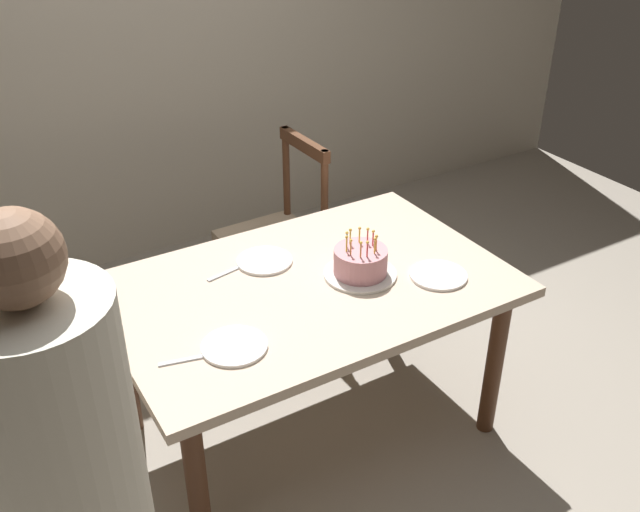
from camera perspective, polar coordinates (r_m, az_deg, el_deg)
name	(u,v)px	position (r m, az deg, el deg)	size (l,w,h in m)	color
ground	(310,427)	(3.12, -0.81, -13.54)	(6.40, 6.40, 0.00)	#9E9384
back_wall	(132,30)	(4.06, -14.87, 17.11)	(6.40, 0.10, 2.60)	beige
dining_table	(309,302)	(2.72, -0.91, -3.73)	(1.48, 0.97, 0.73)	beige
birthday_cake	(360,263)	(2.69, 3.27, -0.59)	(0.28, 0.28, 0.18)	silver
plate_near_celebrant	(234,346)	(2.36, -6.89, -7.19)	(0.22, 0.22, 0.01)	white
plate_far_side	(264,261)	(2.80, -4.48, -0.38)	(0.22, 0.22, 0.01)	white
plate_near_guest	(438,275)	(2.74, 9.48, -1.53)	(0.22, 0.22, 0.01)	white
fork_near_celebrant	(186,360)	(2.33, -10.68, -8.18)	(0.18, 0.02, 0.01)	silver
fork_far_side	(227,272)	(2.75, -7.46, -1.31)	(0.18, 0.02, 0.01)	silver
chair_spindle_back	(276,239)	(3.53, -3.54, 1.41)	(0.45, 0.45, 0.95)	tan
chair_upholstered	(7,443)	(2.50, -23.86, -13.60)	(0.49, 0.49, 0.95)	tan
person_celebrant	(75,503)	(1.70, -19.07, -18.27)	(0.32, 0.32, 1.64)	#262328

